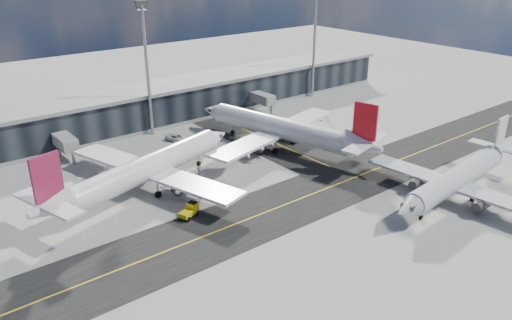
# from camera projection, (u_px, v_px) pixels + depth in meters

# --- Properties ---
(ground) EXTENTS (300.00, 300.00, 0.00)m
(ground) POSITION_uv_depth(u_px,v_px,m) (296.00, 216.00, 78.03)
(ground) COLOR gray
(ground) RESTS_ON ground
(taxiway_lanes) EXTENTS (180.00, 63.00, 0.03)m
(taxiway_lanes) POSITION_uv_depth(u_px,v_px,m) (272.00, 186.00, 88.01)
(taxiway_lanes) COLOR black
(taxiway_lanes) RESTS_ON ground
(terminal_concourse) EXTENTS (152.00, 19.80, 8.80)m
(terminal_concourse) POSITION_uv_depth(u_px,v_px,m) (137.00, 109.00, 116.12)
(terminal_concourse) COLOR black
(terminal_concourse) RESTS_ON ground
(floodlight_masts) EXTENTS (102.50, 0.70, 28.90)m
(floodlight_masts) POSITION_uv_depth(u_px,v_px,m) (147.00, 65.00, 106.57)
(floodlight_masts) COLOR gray
(floodlight_masts) RESTS_ON ground
(airliner_af) EXTENTS (42.45, 36.57, 12.79)m
(airliner_af) POSITION_uv_depth(u_px,v_px,m) (145.00, 169.00, 84.31)
(airliner_af) COLOR white
(airliner_af) RESTS_ON ground
(airliner_redtail) EXTENTS (37.71, 43.88, 13.11)m
(airliner_redtail) POSITION_uv_depth(u_px,v_px,m) (283.00, 129.00, 102.82)
(airliner_redtail) COLOR white
(airliner_redtail) RESTS_ON ground
(airliner_near) EXTENTS (36.39, 31.06, 10.77)m
(airliner_near) POSITION_uv_depth(u_px,v_px,m) (459.00, 177.00, 82.86)
(airliner_near) COLOR silver
(airliner_near) RESTS_ON ground
(baggage_tug) EXTENTS (3.74, 2.76, 2.12)m
(baggage_tug) POSITION_uv_depth(u_px,v_px,m) (190.00, 210.00, 77.67)
(baggage_tug) COLOR yellow
(baggage_tug) RESTS_ON ground
(service_van) EXTENTS (4.10, 5.97, 1.52)m
(service_van) POSITION_uv_depth(u_px,v_px,m) (177.00, 138.00, 108.11)
(service_van) COLOR white
(service_van) RESTS_ON ground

